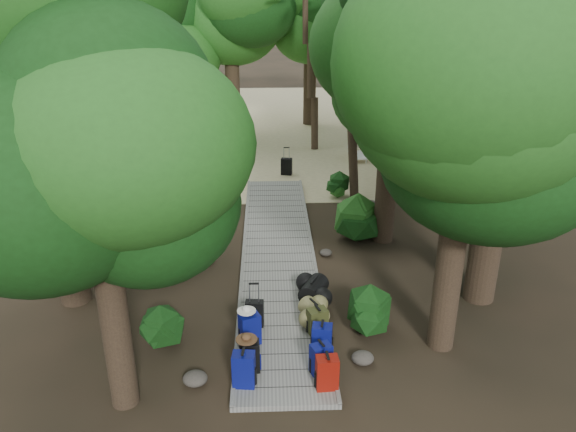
{
  "coord_description": "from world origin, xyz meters",
  "views": [
    {
      "loc": [
        -0.27,
        -12.84,
        7.11
      ],
      "look_at": [
        0.29,
        1.56,
        1.0
      ],
      "focal_mm": 35.0,
      "sensor_mm": 36.0,
      "label": 1
    }
  ],
  "objects_px": {
    "backpack_right_d": "(317,320)",
    "suitcase_on_boardwalk": "(255,313)",
    "backpack_right_a": "(327,371)",
    "backpack_left_a": "(244,368)",
    "duffel_right_black": "(314,290)",
    "backpack_right_c": "(322,337)",
    "kayak": "(214,153)",
    "sun_lounger": "(358,152)",
    "backpack_left_b": "(250,355)",
    "lone_suitcase_on_sand": "(287,166)",
    "duffel_right_khaki": "(314,311)",
    "backpack_right_b": "(321,357)",
    "backpack_left_c": "(250,327)"
  },
  "relations": [
    {
      "from": "lone_suitcase_on_sand",
      "to": "sun_lounger",
      "type": "xyz_separation_m",
      "value": [
        3.11,
        1.88,
        -0.01
      ]
    },
    {
      "from": "lone_suitcase_on_sand",
      "to": "suitcase_on_boardwalk",
      "type": "bearing_deg",
      "value": -83.05
    },
    {
      "from": "backpack_right_c",
      "to": "lone_suitcase_on_sand",
      "type": "relative_size",
      "value": 1.04
    },
    {
      "from": "backpack_left_a",
      "to": "suitcase_on_boardwalk",
      "type": "bearing_deg",
      "value": 90.91
    },
    {
      "from": "backpack_left_c",
      "to": "duffel_right_black",
      "type": "height_order",
      "value": "backpack_left_c"
    },
    {
      "from": "backpack_left_c",
      "to": "backpack_right_b",
      "type": "height_order",
      "value": "backpack_left_c"
    },
    {
      "from": "backpack_right_c",
      "to": "lone_suitcase_on_sand",
      "type": "xyz_separation_m",
      "value": [
        -0.3,
        11.5,
        -0.11
      ]
    },
    {
      "from": "backpack_left_a",
      "to": "backpack_right_c",
      "type": "relative_size",
      "value": 1.13
    },
    {
      "from": "backpack_right_a",
      "to": "duffel_right_black",
      "type": "height_order",
      "value": "backpack_right_a"
    },
    {
      "from": "backpack_right_c",
      "to": "kayak",
      "type": "xyz_separation_m",
      "value": [
        -3.36,
        14.06,
        -0.28
      ]
    },
    {
      "from": "backpack_left_b",
      "to": "kayak",
      "type": "height_order",
      "value": "backpack_left_b"
    },
    {
      "from": "lone_suitcase_on_sand",
      "to": "backpack_left_a",
      "type": "bearing_deg",
      "value": -82.9
    },
    {
      "from": "backpack_left_a",
      "to": "backpack_left_b",
      "type": "xyz_separation_m",
      "value": [
        0.1,
        0.43,
        -0.03
      ]
    },
    {
      "from": "backpack_right_d",
      "to": "duffel_right_black",
      "type": "bearing_deg",
      "value": 69.99
    },
    {
      "from": "backpack_right_b",
      "to": "sun_lounger",
      "type": "height_order",
      "value": "backpack_right_b"
    },
    {
      "from": "sun_lounger",
      "to": "backpack_right_c",
      "type": "bearing_deg",
      "value": -106.6
    },
    {
      "from": "backpack_right_d",
      "to": "backpack_left_b",
      "type": "bearing_deg",
      "value": -157.79
    },
    {
      "from": "backpack_right_a",
      "to": "lone_suitcase_on_sand",
      "type": "height_order",
      "value": "backpack_right_a"
    },
    {
      "from": "backpack_right_a",
      "to": "backpack_right_b",
      "type": "relative_size",
      "value": 1.05
    },
    {
      "from": "backpack_left_c",
      "to": "backpack_right_b",
      "type": "relative_size",
      "value": 1.1
    },
    {
      "from": "backpack_right_a",
      "to": "backpack_right_c",
      "type": "distance_m",
      "value": 1.08
    },
    {
      "from": "backpack_left_b",
      "to": "backpack_right_a",
      "type": "xyz_separation_m",
      "value": [
        1.43,
        -0.55,
        0.01
      ]
    },
    {
      "from": "backpack_left_a",
      "to": "backpack_left_b",
      "type": "relative_size",
      "value": 1.08
    },
    {
      "from": "duffel_right_black",
      "to": "sun_lounger",
      "type": "xyz_separation_m",
      "value": [
        2.81,
        11.34,
        -0.03
      ]
    },
    {
      "from": "backpack_left_a",
      "to": "backpack_left_b",
      "type": "bearing_deg",
      "value": 83.28
    },
    {
      "from": "kayak",
      "to": "backpack_left_c",
      "type": "bearing_deg",
      "value": -76.28
    },
    {
      "from": "backpack_right_b",
      "to": "sun_lounger",
      "type": "relative_size",
      "value": 0.35
    },
    {
      "from": "backpack_left_a",
      "to": "backpack_right_a",
      "type": "relative_size",
      "value": 1.06
    },
    {
      "from": "sun_lounger",
      "to": "lone_suitcase_on_sand",
      "type": "bearing_deg",
      "value": -153.6
    },
    {
      "from": "duffel_right_khaki",
      "to": "suitcase_on_boardwalk",
      "type": "distance_m",
      "value": 1.31
    },
    {
      "from": "backpack_right_a",
      "to": "suitcase_on_boardwalk",
      "type": "xyz_separation_m",
      "value": [
        -1.36,
        2.07,
        -0.06
      ]
    },
    {
      "from": "backpack_right_d",
      "to": "suitcase_on_boardwalk",
      "type": "relative_size",
      "value": 1.03
    },
    {
      "from": "backpack_right_b",
      "to": "backpack_left_b",
      "type": "bearing_deg",
      "value": 153.32
    },
    {
      "from": "duffel_right_black",
      "to": "suitcase_on_boardwalk",
      "type": "distance_m",
      "value": 1.73
    },
    {
      "from": "backpack_left_a",
      "to": "backpack_right_c",
      "type": "bearing_deg",
      "value": 37.79
    },
    {
      "from": "backpack_right_c",
      "to": "sun_lounger",
      "type": "bearing_deg",
      "value": 88.34
    },
    {
      "from": "duffel_right_black",
      "to": "backpack_right_c",
      "type": "bearing_deg",
      "value": -64.99
    },
    {
      "from": "backpack_right_a",
      "to": "duffel_right_khaki",
      "type": "bearing_deg",
      "value": 87.92
    },
    {
      "from": "backpack_left_b",
      "to": "suitcase_on_boardwalk",
      "type": "height_order",
      "value": "backpack_left_b"
    },
    {
      "from": "duffel_right_khaki",
      "to": "lone_suitcase_on_sand",
      "type": "bearing_deg",
      "value": 64.54
    },
    {
      "from": "backpack_right_d",
      "to": "suitcase_on_boardwalk",
      "type": "distance_m",
      "value": 1.37
    },
    {
      "from": "duffel_right_khaki",
      "to": "suitcase_on_boardwalk",
      "type": "height_order",
      "value": "suitcase_on_boardwalk"
    },
    {
      "from": "backpack_left_b",
      "to": "backpack_right_d",
      "type": "xyz_separation_m",
      "value": [
        1.41,
        1.21,
        -0.04
      ]
    },
    {
      "from": "kayak",
      "to": "backpack_right_a",
      "type": "bearing_deg",
      "value": -71.69
    },
    {
      "from": "suitcase_on_boardwalk",
      "to": "lone_suitcase_on_sand",
      "type": "xyz_separation_m",
      "value": [
        1.08,
        10.51,
        -0.07
      ]
    },
    {
      "from": "suitcase_on_boardwalk",
      "to": "sun_lounger",
      "type": "distance_m",
      "value": 13.08
    },
    {
      "from": "kayak",
      "to": "sun_lounger",
      "type": "distance_m",
      "value": 6.21
    },
    {
      "from": "backpack_right_d",
      "to": "lone_suitcase_on_sand",
      "type": "height_order",
      "value": "backpack_right_d"
    },
    {
      "from": "backpack_right_a",
      "to": "backpack_left_a",
      "type": "bearing_deg",
      "value": 171.73
    },
    {
      "from": "backpack_right_b",
      "to": "duffel_right_khaki",
      "type": "height_order",
      "value": "backpack_right_b"
    }
  ]
}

